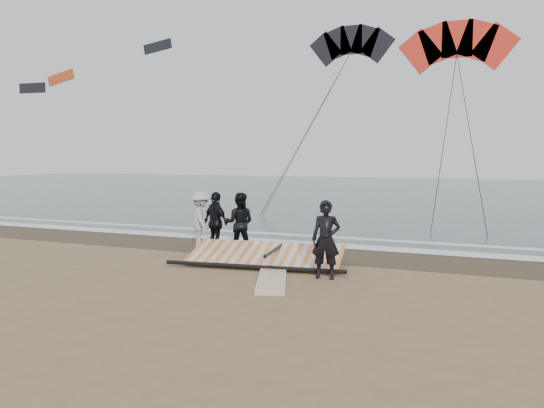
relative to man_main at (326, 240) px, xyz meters
The scene contains 13 objects.
ground 2.74m from the man_main, 146.81° to the right, with size 120.00×120.00×0.00m, color #8C704C.
sea 31.68m from the man_main, 93.89° to the left, with size 120.00×54.00×0.02m, color #233838.
wet_sand 3.88m from the man_main, 124.74° to the left, with size 120.00×2.80×0.01m, color #4C3D2B.
foam_near 5.07m from the man_main, 115.52° to the left, with size 120.00×0.90×0.01m, color white.
foam_far 6.62m from the man_main, 109.11° to the left, with size 120.00×0.45×0.01m, color white.
man_main is the anchor object (origin of this frame).
board_white 1.64m from the man_main, 139.87° to the right, with size 0.65×2.34×0.09m, color white.
board_cream 2.49m from the man_main, 130.06° to the left, with size 0.67×2.52×0.10m, color beige.
trio_cluster 4.70m from the man_main, 151.67° to the left, with size 2.58×1.41×1.86m.
sail_rig 2.39m from the man_main, 153.42° to the left, with size 4.80×2.26×0.52m.
kite_red 20.90m from the man_main, 84.83° to the left, with size 7.02×5.58×13.97m.
kite_dark 27.80m from the man_main, 102.70° to the left, with size 6.74×7.52×18.03m.
distant_kites 42.55m from the man_main, 138.82° to the left, with size 12.43×6.12×5.19m.
Camera 1 is at (5.69, -10.73, 2.96)m, focal length 35.00 mm.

